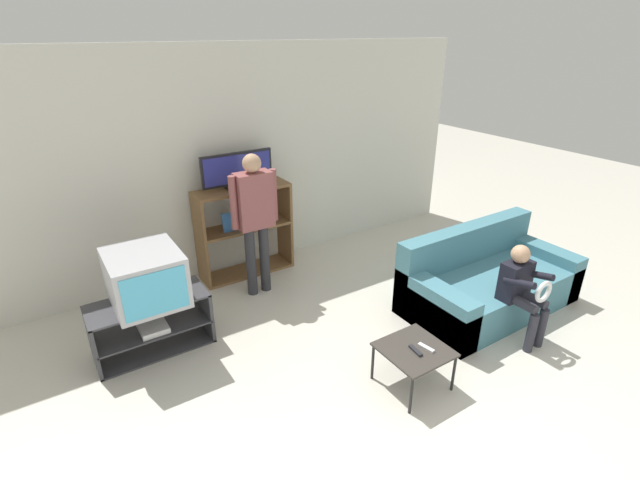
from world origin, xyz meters
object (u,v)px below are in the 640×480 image
person_standing_adult (255,212)px  person_seated_child (522,287)px  television_main (145,277)px  remote_control_black (416,351)px  television_flat (237,171)px  remote_control_white (426,348)px  tv_stand (152,325)px  media_shelf (244,230)px  snack_table (414,352)px  couch (486,282)px

person_standing_adult → person_seated_child: 2.72m
television_main → remote_control_black: 2.37m
television_flat → remote_control_white: television_flat is taller
tv_stand → person_standing_adult: (1.27, 0.40, 0.70)m
person_standing_adult → person_seated_child: bearing=-51.1°
tv_stand → person_seated_child: size_ratio=1.10×
person_seated_child → media_shelf: bearing=121.9°
remote_control_black → person_standing_adult: bearing=107.2°
media_shelf → remote_control_white: 2.64m
media_shelf → snack_table: size_ratio=2.15×
television_main → television_flat: (1.31, 0.93, 0.52)m
television_main → remote_control_black: size_ratio=4.60×
television_flat → couch: 2.96m
tv_stand → person_seated_child: bearing=-29.7°
remote_control_black → couch: size_ratio=0.08×
tv_stand → remote_control_white: size_ratio=7.17×
media_shelf → person_standing_adult: (-0.08, -0.50, 0.41)m
media_shelf → person_standing_adult: size_ratio=0.70×
tv_stand → media_shelf: media_shelf is taller
couch → person_seated_child: person_seated_child is taller
tv_stand → snack_table: (1.67, -1.65, 0.08)m
tv_stand → couch: bearing=-19.7°
tv_stand → remote_control_white: bearing=-44.2°
person_seated_child → snack_table: bearing=178.3°
person_seated_child → tv_stand: bearing=150.3°
snack_table → person_standing_adult: (-0.40, 2.05, 0.63)m
media_shelf → television_flat: (-0.02, 0.03, 0.72)m
snack_table → person_standing_adult: 2.18m
media_shelf → tv_stand: bearing=-146.3°
snack_table → remote_control_white: (0.08, -0.05, 0.05)m
tv_stand → television_main: bearing=-17.2°
media_shelf → couch: (1.84, -2.04, -0.29)m
media_shelf → remote_control_black: media_shelf is taller
television_main → person_seated_child: size_ratio=0.71×
television_main → remote_control_white: television_main is taller
snack_table → remote_control_black: size_ratio=3.56×
television_flat → person_seated_child: television_flat is taller
television_main → snack_table: size_ratio=1.29×
media_shelf → remote_control_white: (0.40, -2.60, -0.18)m
television_main → media_shelf: (1.33, 0.91, -0.20)m
television_main → remote_control_black: bearing=-45.7°
remote_control_white → person_seated_child: bearing=-10.0°
couch → tv_stand: bearing=160.3°
television_flat → snack_table: size_ratio=1.63×
tv_stand → media_shelf: bearing=33.7°
television_main → person_standing_adult: person_standing_adult is taller
snack_table → remote_control_white: 0.10m
television_flat → remote_control_black: television_flat is taller
media_shelf → person_standing_adult: 0.65m
snack_table → couch: size_ratio=0.27×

